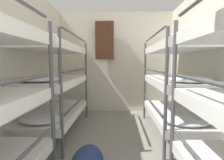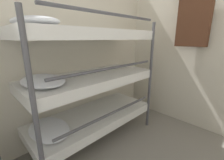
# 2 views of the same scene
# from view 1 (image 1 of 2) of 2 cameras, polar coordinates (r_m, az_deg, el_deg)

# --- Properties ---
(wall_back) EXTENTS (2.88, 0.06, 2.47)m
(wall_back) POSITION_cam_1_polar(r_m,az_deg,el_deg) (4.42, 1.22, 5.64)
(wall_back) COLOR beige
(wall_back) RESTS_ON ground_plane
(bunk_stack_left_far) EXTENTS (0.75, 1.75, 1.70)m
(bunk_stack_left_far) POSITION_cam_1_polar(r_m,az_deg,el_deg) (3.11, -18.13, -0.38)
(bunk_stack_left_far) COLOR #4C4C51
(bunk_stack_left_far) RESTS_ON ground_plane
(bunk_stack_right_far) EXTENTS (0.75, 1.75, 1.70)m
(bunk_stack_right_far) POSITION_cam_1_polar(r_m,az_deg,el_deg) (3.06, 19.92, -0.52)
(bunk_stack_right_far) COLOR #4C4C51
(bunk_stack_right_far) RESTS_ON ground_plane
(hanging_coat) EXTENTS (0.44, 0.12, 0.90)m
(hanging_coat) POSITION_cam_1_polar(r_m,az_deg,el_deg) (4.32, -2.43, 12.74)
(hanging_coat) COLOR #472819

